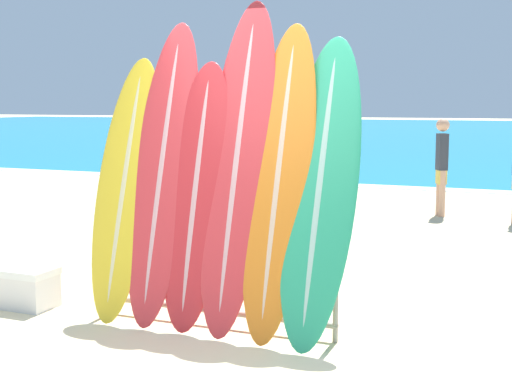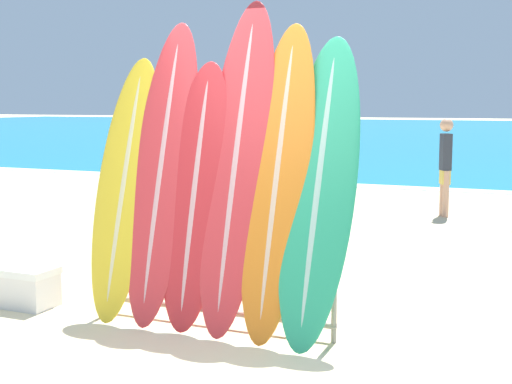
# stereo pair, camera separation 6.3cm
# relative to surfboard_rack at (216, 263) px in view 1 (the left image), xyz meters

# --- Properties ---
(ground_plane) EXTENTS (160.00, 160.00, 0.00)m
(ground_plane) POSITION_rel_surfboard_rack_xyz_m (0.39, -0.69, -0.51)
(ground_plane) COLOR beige
(surfboard_rack) EXTENTS (1.98, 0.04, 0.95)m
(surfboard_rack) POSITION_rel_surfboard_rack_xyz_m (0.00, 0.00, 0.00)
(surfboard_rack) COLOR gray
(surfboard_rack) RESTS_ON ground_plane
(surfboard_slot_0) EXTENTS (0.54, 0.72, 2.14)m
(surfboard_slot_0) POSITION_rel_surfboard_rack_xyz_m (-0.83, 0.01, 0.56)
(surfboard_slot_0) COLOR yellow
(surfboard_slot_0) RESTS_ON ground_plane
(surfboard_slot_1) EXTENTS (0.54, 0.77, 2.43)m
(surfboard_slot_1) POSITION_rel_surfboard_rack_xyz_m (-0.49, 0.04, 0.70)
(surfboard_slot_1) COLOR red
(surfboard_slot_1) RESTS_ON ground_plane
(surfboard_slot_2) EXTENTS (0.55, 0.63, 2.09)m
(surfboard_slot_2) POSITION_rel_surfboard_rack_xyz_m (-0.16, -0.01, 0.54)
(surfboard_slot_2) COLOR red
(surfboard_slot_2) RESTS_ON ground_plane
(surfboard_slot_3) EXTENTS (0.55, 0.84, 2.57)m
(surfboard_slot_3) POSITION_rel_surfboard_rack_xyz_m (0.16, 0.06, 0.78)
(surfboard_slot_3) COLOR red
(surfboard_slot_3) RESTS_ON ground_plane
(surfboard_slot_4) EXTENTS (0.52, 0.82, 2.38)m
(surfboard_slot_4) POSITION_rel_surfboard_rack_xyz_m (0.51, 0.04, 0.68)
(surfboard_slot_4) COLOR orange
(surfboard_slot_4) RESTS_ON ground_plane
(surfboard_slot_5) EXTENTS (0.56, 0.88, 2.27)m
(surfboard_slot_5) POSITION_rel_surfboard_rack_xyz_m (0.83, 0.04, 0.62)
(surfboard_slot_5) COLOR #289E70
(surfboard_slot_5) RESTS_ON ground_plane
(person_mid_beach) EXTENTS (0.22, 0.27, 1.64)m
(person_mid_beach) POSITION_rel_surfboard_rack_xyz_m (-1.22, 4.57, 0.38)
(person_mid_beach) COLOR beige
(person_mid_beach) RESTS_ON ground_plane
(person_far_left) EXTENTS (0.22, 0.26, 1.52)m
(person_far_left) POSITION_rel_surfboard_rack_xyz_m (0.79, 6.34, 0.32)
(person_far_left) COLOR tan
(person_far_left) RESTS_ON ground_plane
(person_far_right) EXTENTS (0.28, 0.23, 1.68)m
(person_far_right) POSITION_rel_surfboard_rack_xyz_m (-1.15, 6.86, 0.41)
(person_far_right) COLOR tan
(person_far_right) RESTS_ON ground_plane
(cooler_box) EXTENTS (0.55, 0.35, 0.35)m
(cooler_box) POSITION_rel_surfboard_rack_xyz_m (-1.77, -0.16, -0.34)
(cooler_box) COLOR silver
(cooler_box) RESTS_ON ground_plane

